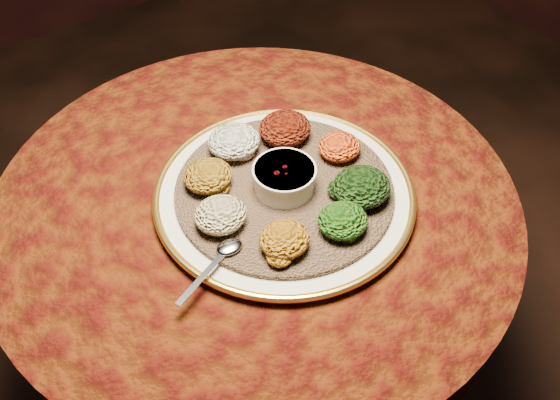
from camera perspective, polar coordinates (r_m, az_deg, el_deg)
table at (r=1.27m, az=-2.08°, el=-5.19°), size 0.96×0.96×0.73m
platter at (r=1.12m, az=0.39°, el=0.55°), size 0.53×0.53×0.02m
injera at (r=1.11m, az=0.39°, el=0.94°), size 0.40×0.40×0.01m
stew_bowl at (r=1.09m, az=0.40°, el=2.11°), size 0.11×0.11×0.05m
spoon at (r=1.01m, az=-5.00°, el=-4.68°), size 0.15×0.07×0.01m
portion_ayib at (r=1.16m, az=-4.22°, el=5.38°), size 0.10×0.09×0.05m
portion_kitfo at (r=1.19m, az=0.45°, el=6.59°), size 0.10×0.10×0.05m
portion_tikil at (r=1.16m, az=5.45°, el=4.88°), size 0.08×0.08×0.04m
portion_gomen at (r=1.08m, az=7.47°, el=1.20°), size 0.10×0.10×0.05m
portion_mixveg at (r=1.03m, az=5.75°, el=-1.88°), size 0.09×0.08×0.04m
portion_kik at (r=1.00m, az=0.41°, el=-3.61°), size 0.08×0.08×0.04m
portion_timatim at (r=1.04m, az=-5.46°, el=-1.34°), size 0.09×0.08×0.04m
portion_shiro at (r=1.11m, az=-6.61°, el=2.21°), size 0.09×0.08×0.04m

